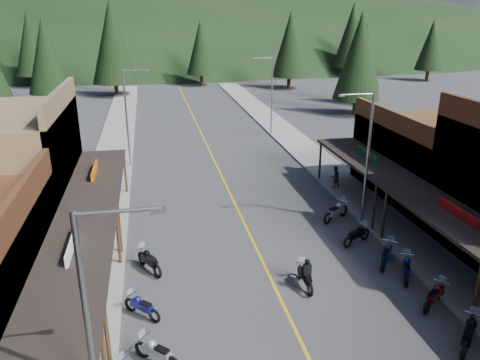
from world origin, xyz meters
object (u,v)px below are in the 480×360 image
streetlight_3 (271,93)px  bike_east_10 (357,234)px  bike_east_6 (469,333)px  bike_east_8 (406,267)px  shop_west_3 (2,173)px  pine_3 (201,47)px  pine_4 (290,44)px  pine_9 (364,57)px  streetlight_2 (366,153)px  bike_east_11 (336,210)px  bike_west_8 (142,306)px  pine_5 (352,35)px  rider_on_bike (305,275)px  pine_2 (112,42)px  pine_10 (46,56)px  bike_west_9 (149,260)px  bike_west_7 (157,351)px  shop_east_3 (434,161)px  bike_east_7 (435,294)px  pedestrian_east_b (335,177)px  bike_east_9 (387,253)px  streetlight_1 (128,114)px  pine_11 (359,56)px  pine_6 (431,45)px  streetlight_0 (96,339)px

streetlight_3 → bike_east_10: bearing=-93.1°
bike_east_6 → bike_east_8: size_ratio=1.11×
shop_west_3 → pine_3: size_ratio=0.99×
pine_4 → pine_9: (6.00, -15.00, -0.86)m
streetlight_2 → bike_east_11: bearing=153.6°
streetlight_2 → bike_west_8: (-13.05, -7.01, -3.90)m
pine_5 → rider_on_bike: bearing=-114.9°
shop_west_3 → pine_2: (3.78, 46.70, 4.47)m
pine_10 → bike_west_9: size_ratio=5.24×
shop_west_3 → bike_east_11: (19.43, -2.65, -2.86)m
pine_9 → pine_10: 42.30m
pine_4 → bike_west_7: 66.69m
shop_east_3 → bike_east_7: (-7.30, -11.98, -1.94)m
pine_3 → pine_4: bearing=-23.2°
bike_west_8 → rider_on_bike: size_ratio=0.94×
bike_east_6 → pedestrian_east_b: (1.41, 17.14, 0.29)m
pine_4 → pine_10: pine_4 is taller
shop_east_3 → streetlight_2: bearing=-154.1°
bike_west_9 → bike_east_11: size_ratio=0.96×
bike_east_11 → bike_east_9: bearing=-27.8°
bike_east_7 → bike_east_9: bike_east_9 is taller
pine_4 → bike_east_6: pine_4 is taller
streetlight_3 → bike_east_7: size_ratio=3.87×
streetlight_3 → pedestrian_east_b: 16.60m
bike_east_11 → bike_west_9: bearing=-103.5°
bike_east_10 → bike_east_11: (0.05, 3.18, 0.06)m
streetlight_2 → pine_5: bearing=67.1°
streetlight_1 → bike_west_9: size_ratio=3.61×
bike_west_9 → bike_east_9: 11.99m
streetlight_2 → bike_east_10: bearing=-118.0°
bike_east_6 → bike_east_8: 5.01m
pine_11 → pine_3: bearing=119.7°
bike_west_8 → bike_east_6: (12.30, -4.34, 0.11)m
bike_east_8 → bike_east_9: 1.42m
shop_east_3 → pine_4: (4.25, 48.70, 4.70)m
streetlight_3 → bike_east_6: size_ratio=3.41×
streetlight_2 → bike_east_7: (-0.50, -8.68, -3.87)m
streetlight_1 → bike_east_7: 26.63m
shop_west_3 → streetlight_2: shop_west_3 is taller
pine_5 → bike_west_7: 84.27m
bike_east_7 → streetlight_1: bearing=175.0°
shop_west_3 → streetlight_2: 21.02m
pine_6 → bike_east_8: size_ratio=5.19×
pine_3 → pine_6: bearing=-2.7°
pine_3 → bike_west_9: size_ratio=4.97×
streetlight_0 → bike_west_7: bearing=70.6°
pine_2 → pedestrian_east_b: bearing=-68.3°
pine_11 → bike_west_9: bearing=-127.7°
shop_east_3 → streetlight_0: size_ratio=1.36×
bike_west_7 → bike_west_8: size_ratio=1.07×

